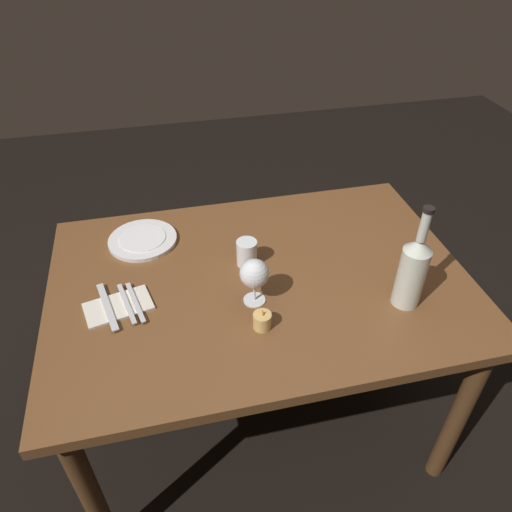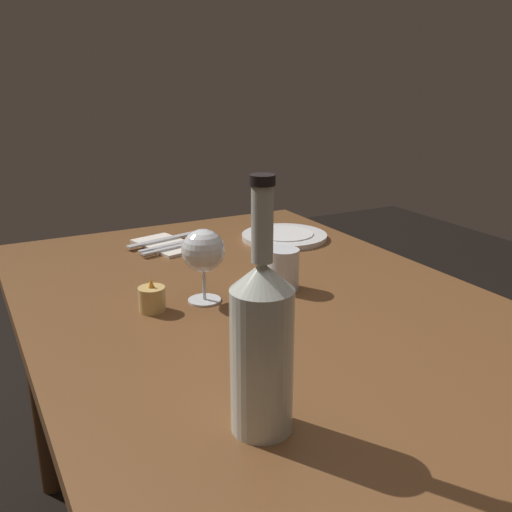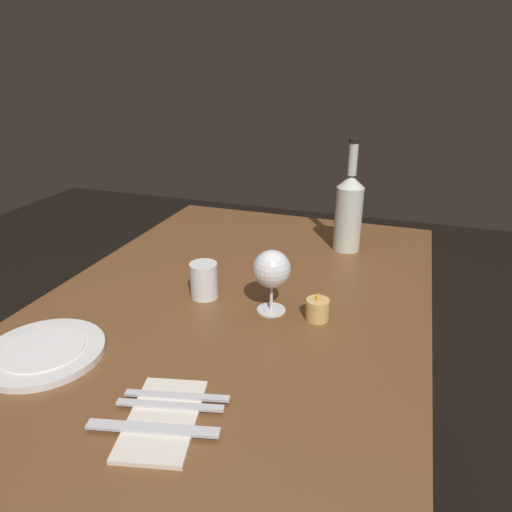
{
  "view_description": "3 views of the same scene",
  "coord_description": "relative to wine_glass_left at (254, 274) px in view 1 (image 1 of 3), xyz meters",
  "views": [
    {
      "loc": [
        0.26,
        1.1,
        1.73
      ],
      "look_at": [
        0.01,
        0.0,
        0.83
      ],
      "focal_mm": 33.45,
      "sensor_mm": 36.0,
      "label": 1
    },
    {
      "loc": [
        -0.96,
        0.51,
        1.18
      ],
      "look_at": [
        -0.04,
        0.03,
        0.85
      ],
      "focal_mm": 40.58,
      "sensor_mm": 36.0,
      "label": 2
    },
    {
      "loc": [
        0.95,
        0.37,
        1.28
      ],
      "look_at": [
        -0.03,
        0.04,
        0.84
      ],
      "focal_mm": 33.0,
      "sensor_mm": 36.0,
      "label": 3
    }
  ],
  "objects": [
    {
      "name": "votive_candle",
      "position": [
        0.0,
        0.11,
        -0.08
      ],
      "size": [
        0.05,
        0.05,
        0.07
      ],
      "color": "#DBB266",
      "rests_on": "dining_table"
    },
    {
      "name": "wine_bottle",
      "position": [
        -0.43,
        0.1,
        0.02
      ],
      "size": [
        0.08,
        0.08,
        0.33
      ],
      "color": "silver",
      "rests_on": "dining_table"
    },
    {
      "name": "dining_table",
      "position": [
        -0.04,
        -0.1,
        -0.19
      ],
      "size": [
        1.3,
        0.9,
        0.74
      ],
      "color": "brown",
      "rests_on": "ground"
    },
    {
      "name": "folded_napkin",
      "position": [
        0.39,
        -0.06,
        -0.1
      ],
      "size": [
        0.21,
        0.15,
        0.01
      ],
      "color": "silver",
      "rests_on": "dining_table"
    },
    {
      "name": "dinner_plate",
      "position": [
        0.31,
        -0.37,
        -0.09
      ],
      "size": [
        0.23,
        0.23,
        0.02
      ],
      "color": "white",
      "rests_on": "dining_table"
    },
    {
      "name": "fork_inner",
      "position": [
        0.37,
        -0.06,
        -0.09
      ],
      "size": [
        0.06,
        0.18,
        0.0
      ],
      "color": "silver",
      "rests_on": "folded_napkin"
    },
    {
      "name": "water_tumbler",
      "position": [
        -0.01,
        -0.17,
        -0.06
      ],
      "size": [
        0.07,
        0.07,
        0.09
      ],
      "color": "white",
      "rests_on": "dining_table"
    },
    {
      "name": "fork_outer",
      "position": [
        0.34,
        -0.06,
        -0.09
      ],
      "size": [
        0.06,
        0.18,
        0.0
      ],
      "color": "silver",
      "rests_on": "folded_napkin"
    },
    {
      "name": "ground_plane",
      "position": [
        -0.04,
        -0.1,
        -0.84
      ],
      "size": [
        6.0,
        6.0,
        0.0
      ],
      "primitive_type": "plane",
      "color": "black"
    },
    {
      "name": "table_knife",
      "position": [
        0.42,
        -0.06,
        -0.09
      ],
      "size": [
        0.07,
        0.21,
        0.0
      ],
      "color": "silver",
      "rests_on": "folded_napkin"
    },
    {
      "name": "wine_glass_left",
      "position": [
        0.0,
        0.0,
        0.0
      ],
      "size": [
        0.09,
        0.09,
        0.15
      ],
      "color": "white",
      "rests_on": "dining_table"
    }
  ]
}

